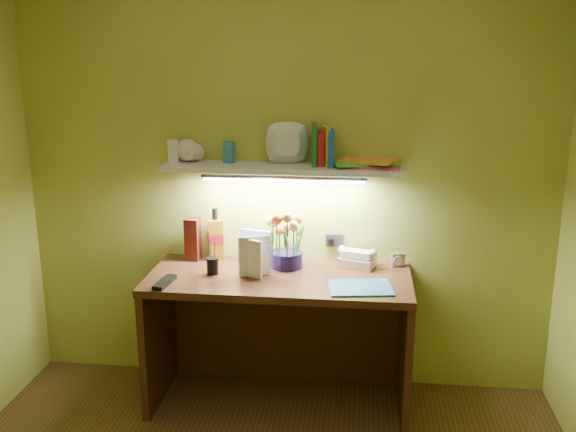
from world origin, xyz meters
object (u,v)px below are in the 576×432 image
object	(u,v)px
whisky_bottle	(215,234)
telephone	(357,257)
flower_bouquet	(287,240)
desk_clock	(398,260)
desk	(279,340)

from	to	relation	value
whisky_bottle	telephone	bearing A→B (deg)	-2.93
flower_bouquet	desk_clock	size ratio (longest dim) A/B	4.21
telephone	desk_clock	size ratio (longest dim) A/B	2.52
desk	whisky_bottle	distance (m)	0.70
flower_bouquet	whisky_bottle	distance (m)	0.43
flower_bouquet	telephone	size ratio (longest dim) A/B	1.67
whisky_bottle	desk	bearing A→B (deg)	-31.13
desk	flower_bouquet	distance (m)	0.55
whisky_bottle	desk_clock	bearing A→B (deg)	-0.23
desk	desk_clock	xyz separation A→B (m)	(0.63, 0.23, 0.41)
desk	desk_clock	world-z (taller)	desk_clock
telephone	flower_bouquet	bearing A→B (deg)	-155.99
desk_clock	desk	bearing A→B (deg)	-178.47
telephone	desk_clock	xyz separation A→B (m)	(0.22, 0.04, -0.02)
flower_bouquet	whisky_bottle	bearing A→B (deg)	167.56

